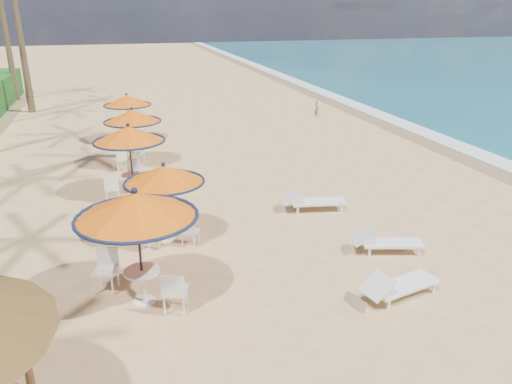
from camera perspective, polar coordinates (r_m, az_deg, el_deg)
The scene contains 12 objects.
ground at distance 12.49m, azimuth 13.51°, elevation -8.98°, with size 160.00×160.00×0.00m, color tan.
foam_strip at distance 25.20m, azimuth 21.22°, elevation 5.28°, with size 1.20×140.00×0.04m, color white.
wetsand_band at distance 24.67m, azimuth 19.54°, elevation 5.19°, with size 1.40×140.00×0.02m, color olive.
station_0 at distance 10.43m, azimuth -13.53°, elevation -2.71°, with size 2.53×2.53×2.64m.
station_1 at distance 13.25m, azimuth -10.40°, elevation 1.11°, with size 2.14×2.14×2.23m.
station_2 at distance 16.94m, azimuth -14.24°, elevation 5.45°, with size 2.37×2.37×2.47m.
station_3 at distance 20.32m, azimuth -14.01°, elevation 7.67°, with size 2.25×2.34×2.35m.
station_4 at distance 24.16m, azimuth -14.40°, elevation 9.50°, with size 2.19×2.25×2.28m.
lounger_near at distance 11.48m, azimuth 15.92°, elevation -10.19°, with size 1.99×1.02×0.68m.
lounger_mid at distance 13.40m, azimuth 14.57°, elevation -5.49°, with size 1.89×1.03×0.65m.
lounger_far at distance 15.66m, azimuth 6.39°, elevation -0.96°, with size 2.03×0.94×0.70m.
person at distance 29.41m, azimuth 6.94°, elevation 9.50°, with size 0.35×0.23×0.95m, color #94644B.
Camera 1 is at (-5.66, -9.35, 6.03)m, focal length 35.00 mm.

